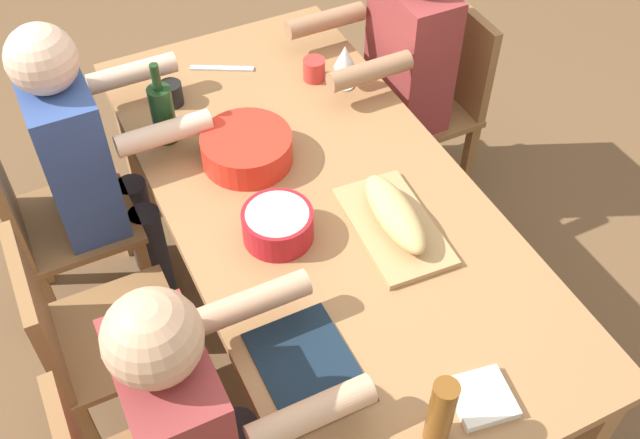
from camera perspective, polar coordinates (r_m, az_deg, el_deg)
The scene contains 20 objects.
ground_plane at distance 2.85m, azimuth 0.00°, elevation -8.59°, with size 8.00×8.00×0.00m, color brown.
dining_table at distance 2.33m, azimuth 0.00°, elevation 0.49°, with size 1.92×0.90×0.74m.
diner_near_right at distance 1.89m, azimuth -9.40°, elevation -15.09°, with size 0.41×0.53×1.20m.
chair_far_left at distance 3.08m, azimuth 8.77°, elevation 9.33°, with size 0.40×0.40×0.85m.
diner_far_left at distance 2.87m, azimuth 6.10°, elevation 11.77°, with size 0.41×0.53×1.20m.
chair_near_center at distance 2.36m, azimuth -17.31°, elevation -8.49°, with size 0.40×0.40×0.85m.
chair_near_left at distance 2.71m, azimuth -19.96°, elevation 0.01°, with size 0.40×0.40×0.85m.
diner_near_left at distance 2.57m, azimuth -17.28°, elevation 4.57°, with size 0.41×0.53×1.20m.
serving_bowl_pasta at distance 2.12m, azimuth -3.25°, elevation -0.30°, with size 0.20×0.20×0.10m.
serving_bowl_fruit at distance 2.35m, azimuth -5.61°, elevation 5.53°, with size 0.29×0.29×0.10m.
cutting_board at distance 2.18m, azimuth 5.61°, elevation -0.52°, with size 0.40×0.22×0.02m, color tan.
bread_loaf at distance 2.14m, azimuth 5.72°, elevation 0.47°, with size 0.32×0.11×0.09m, color tan.
wine_bottle at distance 2.44m, azimuth -11.89°, elevation 8.00°, with size 0.08×0.08×0.29m.
beer_bottle at distance 1.73m, azimuth 9.20°, elevation -14.33°, with size 0.06×0.06×0.22m, color brown.
wine_glass at distance 2.61m, azimuth 1.91°, elevation 12.16°, with size 0.08×0.08×0.17m.
placemat_near_right at distance 1.90m, azimuth -0.95°, elevation -11.13°, with size 0.32×0.23×0.01m, color #142333.
cup_far_left at distance 2.68m, azimuth -0.45°, elevation 11.37°, with size 0.08×0.08×0.08m, color red.
cup_near_left at distance 2.62m, azimuth -11.27°, elevation 9.38°, with size 0.08×0.08×0.08m, color black.
carving_knife at distance 2.77m, azimuth -7.50°, elevation 11.35°, with size 0.23×0.02×0.01m, color silver.
napkin_stack at distance 1.88m, azimuth 12.23°, elevation -13.14°, with size 0.14×0.14×0.02m, color white.
Camera 1 is at (1.43, -0.70, 2.36)m, focal length 41.98 mm.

